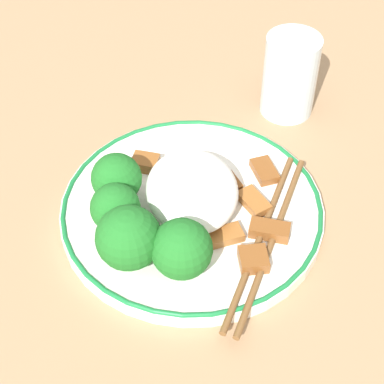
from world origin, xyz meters
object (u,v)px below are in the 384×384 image
object	(u,v)px
plate	(192,209)
chopsticks	(266,238)
drinking_glass	(290,76)
broccoli_back_left	(117,179)
broccoli_back_center	(115,208)
broccoli_mid_left	(182,249)
broccoli_back_right	(129,238)

from	to	relation	value
plate	chopsticks	world-z (taller)	chopsticks
plate	drinking_glass	xyz separation A→B (m)	(0.15, -0.13, 0.04)
broccoli_back_left	broccoli_back_center	xyz separation A→B (m)	(-0.04, 0.00, 0.00)
drinking_glass	broccoli_mid_left	bearing A→B (deg)	146.55
broccoli_back_center	drinking_glass	size ratio (longest dim) A/B	0.57
chopsticks	broccoli_back_center	bearing A→B (deg)	77.32
broccoli_mid_left	chopsticks	distance (m)	0.09
broccoli_back_center	drinking_glass	distance (m)	0.27
broccoli_back_left	broccoli_back_center	distance (m)	0.04
broccoli_mid_left	chopsticks	world-z (taller)	broccoli_mid_left
plate	broccoli_back_right	world-z (taller)	broccoli_back_right
broccoli_back_right	drinking_glass	world-z (taller)	drinking_glass
plate	broccoli_mid_left	world-z (taller)	broccoli_mid_left
broccoli_back_left	drinking_glass	size ratio (longest dim) A/B	0.58
broccoli_back_right	drinking_glass	distance (m)	0.29
chopsticks	drinking_glass	world-z (taller)	drinking_glass
broccoli_back_left	drinking_glass	xyz separation A→B (m)	(0.14, -0.20, 0.00)
broccoli_back_right	broccoli_mid_left	world-z (taller)	broccoli_back_right
broccoli_back_center	drinking_glass	xyz separation A→B (m)	(0.17, -0.21, 0.00)
broccoli_back_center	broccoli_mid_left	distance (m)	0.08
broccoli_back_right	chopsticks	bearing A→B (deg)	-85.95
plate	broccoli_back_right	bearing A→B (deg)	133.80
plate	chopsticks	bearing A→B (deg)	-129.61
broccoli_back_center	chopsticks	bearing A→B (deg)	-102.68
plate	broccoli_back_left	size ratio (longest dim) A/B	4.67
broccoli_mid_left	chopsticks	size ratio (longest dim) A/B	0.29
chopsticks	broccoli_mid_left	bearing A→B (deg)	106.69
broccoli_back_right	chopsticks	world-z (taller)	broccoli_back_right
plate	broccoli_mid_left	xyz separation A→B (m)	(-0.08, 0.02, 0.04)
broccoli_back_left	chopsticks	world-z (taller)	broccoli_back_left
broccoli_back_center	broccoli_back_left	bearing A→B (deg)	-4.56
broccoli_mid_left	drinking_glass	distance (m)	0.28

